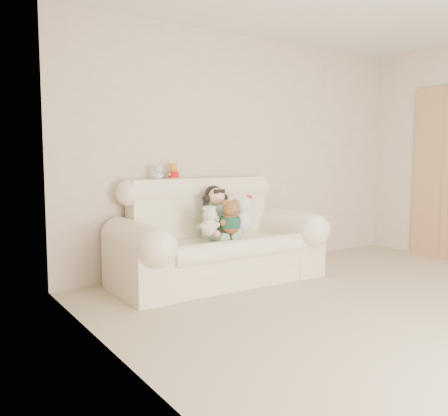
% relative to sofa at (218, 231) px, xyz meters
% --- Properties ---
extents(floor, '(5.00, 5.00, 0.00)m').
position_rel_sofa_xyz_m(floor, '(0.72, -2.00, -0.52)').
color(floor, tan).
rests_on(floor, ground).
extents(wall_back, '(4.50, 0.00, 4.50)m').
position_rel_sofa_xyz_m(wall_back, '(0.72, 0.50, 0.78)').
color(wall_back, beige).
rests_on(wall_back, ground).
extents(wall_left, '(0.00, 5.00, 5.00)m').
position_rel_sofa_xyz_m(wall_left, '(-1.53, -2.00, 0.78)').
color(wall_left, beige).
rests_on(wall_left, ground).
extents(sofa, '(2.10, 0.95, 1.03)m').
position_rel_sofa_xyz_m(sofa, '(0.00, 0.00, 0.00)').
color(sofa, '#FFF2CD').
rests_on(sofa, floor).
extents(door_panel, '(0.06, 0.90, 2.10)m').
position_rel_sofa_xyz_m(door_panel, '(2.94, -0.60, 0.54)').
color(door_panel, tan).
rests_on(door_panel, floor).
extents(seated_child, '(0.36, 0.43, 0.55)m').
position_rel_sofa_xyz_m(seated_child, '(0.02, 0.08, 0.18)').
color(seated_child, '#347C46').
rests_on(seated_child, sofa).
extents(brown_teddy, '(0.29, 0.25, 0.40)m').
position_rel_sofa_xyz_m(brown_teddy, '(0.04, -0.14, 0.18)').
color(brown_teddy, brown).
rests_on(brown_teddy, sofa).
extents(white_cat, '(0.33, 0.29, 0.44)m').
position_rel_sofa_xyz_m(white_cat, '(0.21, -0.12, 0.20)').
color(white_cat, white).
rests_on(white_cat, sofa).
extents(cream_teddy, '(0.25, 0.21, 0.33)m').
position_rel_sofa_xyz_m(cream_teddy, '(-0.19, -0.13, 0.15)').
color(cream_teddy, white).
rests_on(cream_teddy, sofa).
extents(yellow_mini_bear, '(0.15, 0.13, 0.21)m').
position_rel_sofa_xyz_m(yellow_mini_bear, '(-0.30, 0.38, 0.60)').
color(yellow_mini_bear, gold).
rests_on(yellow_mini_bear, sofa).
extents(grey_mini_plush, '(0.13, 0.11, 0.18)m').
position_rel_sofa_xyz_m(grey_mini_plush, '(-0.49, 0.34, 0.59)').
color(grey_mini_plush, silver).
rests_on(grey_mini_plush, sofa).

